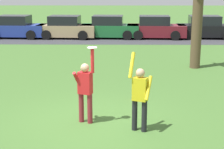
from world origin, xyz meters
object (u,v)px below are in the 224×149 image
(person_defender, at_px, (140,94))
(frisbee_disc, at_px, (92,48))
(parked_car_maroon, at_px, (156,28))
(person_catcher, at_px, (85,88))
(bare_tree_tall, at_px, (197,10))
(parked_car_tan, at_px, (66,28))
(field_cone_orange, at_px, (135,95))
(parked_car_black, at_px, (206,28))
(parked_car_green, at_px, (109,28))
(parked_car_blue, at_px, (16,28))

(person_defender, distance_m, frisbee_disc, 1.72)
(parked_car_maroon, bearing_deg, frisbee_disc, -98.19)
(person_catcher, distance_m, parked_car_maroon, 16.71)
(person_defender, distance_m, bare_tree_tall, 8.11)
(parked_car_tan, distance_m, field_cone_orange, 14.91)
(parked_car_black, relative_size, field_cone_orange, 13.13)
(parked_car_black, height_order, bare_tree_tall, bare_tree_tall)
(parked_car_tan, bearing_deg, parked_car_green, 5.36)
(parked_car_blue, relative_size, parked_car_tan, 1.00)
(parked_car_tan, bearing_deg, person_catcher, -76.99)
(frisbee_disc, distance_m, parked_car_tan, 16.74)
(person_catcher, bearing_deg, parked_car_blue, 132.69)
(person_defender, relative_size, parked_car_black, 0.49)
(person_defender, height_order, parked_car_maroon, person_defender)
(parked_car_blue, bearing_deg, field_cone_orange, -58.10)
(bare_tree_tall, distance_m, field_cone_orange, 6.10)
(parked_car_green, relative_size, parked_car_black, 1.00)
(person_catcher, bearing_deg, frisbee_disc, 0.00)
(person_defender, bearing_deg, parked_car_tan, -54.50)
(person_catcher, distance_m, parked_car_green, 16.45)
(parked_car_green, height_order, field_cone_orange, parked_car_green)
(person_catcher, relative_size, parked_car_maroon, 0.50)
(parked_car_blue, relative_size, parked_car_maroon, 1.00)
(frisbee_disc, bearing_deg, person_catcher, 158.43)
(person_defender, xyz_separation_m, bare_tree_tall, (2.95, 7.38, 1.63))
(person_defender, height_order, bare_tree_tall, bare_tree_tall)
(parked_car_tan, bearing_deg, parked_car_blue, -178.62)
(parked_car_black, xyz_separation_m, bare_tree_tall, (-2.77, -9.65, 1.88))
(person_defender, distance_m, parked_car_green, 17.05)
(parked_car_black, bearing_deg, bare_tree_tall, -102.58)
(parked_car_blue, xyz_separation_m, parked_car_maroon, (9.94, -0.15, 0.00))
(parked_car_blue, distance_m, bare_tree_tall, 14.57)
(parked_car_green, bearing_deg, field_cone_orange, -81.97)
(parked_car_green, relative_size, parked_car_maroon, 1.00)
(frisbee_disc, xyz_separation_m, parked_car_green, (0.09, 16.53, -1.37))
(field_cone_orange, bearing_deg, bare_tree_tall, 58.47)
(frisbee_disc, xyz_separation_m, bare_tree_tall, (4.17, 6.89, 0.52))
(bare_tree_tall, bearing_deg, parked_car_blue, 138.03)
(person_defender, height_order, parked_car_blue, person_defender)
(frisbee_disc, distance_m, field_cone_orange, 3.14)
(parked_car_black, bearing_deg, parked_car_maroon, -174.35)
(parked_car_blue, bearing_deg, frisbee_disc, -64.93)
(person_catcher, relative_size, parked_car_blue, 0.50)
(parked_car_maroon, distance_m, parked_car_black, 3.57)
(parked_car_tan, bearing_deg, parked_car_maroon, 3.27)
(field_cone_orange, bearing_deg, parked_car_blue, 118.47)
(frisbee_disc, xyz_separation_m, parked_car_maroon, (3.37, 16.40, -1.37))
(person_defender, relative_size, parked_car_maroon, 0.49)
(person_catcher, xyz_separation_m, frisbee_disc, (0.21, -0.08, 1.11))
(person_defender, bearing_deg, parked_car_blue, -43.85)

